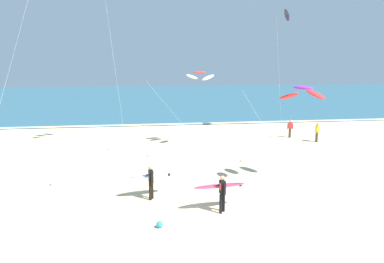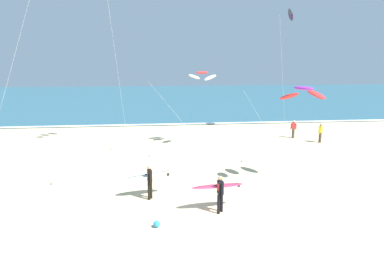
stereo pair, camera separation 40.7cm
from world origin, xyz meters
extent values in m
plane|color=beige|center=(0.00, 0.00, 0.00)|extent=(160.00, 160.00, 0.00)
cube|color=#2D6075|center=(0.00, 52.95, 0.04)|extent=(160.00, 60.00, 0.08)
cube|color=white|center=(0.00, 23.25, 0.09)|extent=(160.00, 0.83, 0.01)
cylinder|color=black|center=(-2.53, 2.77, 0.44)|extent=(0.13, 0.13, 0.88)
cylinder|color=black|center=(-2.44, 2.94, 0.44)|extent=(0.13, 0.13, 0.88)
cube|color=black|center=(-2.49, 2.86, 1.18)|extent=(0.25, 0.37, 0.60)
cube|color=blue|center=(-2.59, 2.84, 1.22)|extent=(0.04, 0.20, 0.32)
sphere|color=tan|center=(-2.49, 2.86, 1.60)|extent=(0.21, 0.21, 0.21)
cylinder|color=black|center=(-2.45, 2.63, 1.14)|extent=(0.09, 0.09, 0.56)
cylinder|color=black|center=(-2.52, 3.08, 1.29)|extent=(0.09, 0.09, 0.26)
cylinder|color=black|center=(-2.59, 3.17, 1.16)|extent=(0.26, 0.12, 0.14)
ellipsoid|color=white|center=(-2.54, 3.21, 1.12)|extent=(2.37, 0.87, 0.31)
cube|color=#333333|center=(-2.54, 3.21, 1.16)|extent=(2.01, 0.31, 0.22)
cube|color=#262628|center=(-1.57, 3.35, 1.05)|extent=(0.12, 0.03, 0.14)
cylinder|color=black|center=(0.52, 0.81, 0.44)|extent=(0.13, 0.13, 0.88)
cylinder|color=black|center=(0.69, 1.00, 0.44)|extent=(0.13, 0.13, 0.88)
cube|color=black|center=(0.60, 0.90, 1.18)|extent=(0.25, 0.37, 0.60)
cube|color=red|center=(0.50, 0.89, 1.22)|extent=(0.04, 0.20, 0.32)
sphere|color=#A87A59|center=(0.60, 0.90, 1.60)|extent=(0.21, 0.21, 0.21)
cylinder|color=black|center=(0.64, 0.67, 1.14)|extent=(0.09, 0.09, 0.56)
cylinder|color=black|center=(0.57, 1.13, 1.29)|extent=(0.09, 0.09, 0.26)
cylinder|color=black|center=(0.49, 1.21, 1.16)|extent=(0.26, 0.12, 0.14)
ellipsoid|color=#D83359|center=(0.55, 1.26, 1.12)|extent=(2.49, 0.89, 0.09)
cube|color=#333333|center=(0.55, 1.26, 1.16)|extent=(2.13, 0.36, 0.02)
cube|color=#262628|center=(1.56, 1.42, 1.05)|extent=(0.12, 0.03, 0.14)
cylinder|color=silver|center=(-9.79, 5.75, 5.28)|extent=(3.85, 0.50, 10.36)
cylinder|color=brown|center=(-7.87, 5.50, 0.05)|extent=(0.06, 0.06, 0.10)
cone|color=black|center=(10.07, 17.74, 10.66)|extent=(1.01, 1.03, 1.07)
cube|color=purple|center=(10.07, 17.74, 10.52)|extent=(0.29, 0.28, 0.24)
cylinder|color=silver|center=(9.23, 16.87, 5.25)|extent=(1.69, 1.75, 10.31)
cylinder|color=brown|center=(8.39, 16.00, 0.05)|extent=(0.06, 0.06, 0.10)
ellipsoid|color=red|center=(4.61, 3.65, 4.87)|extent=(1.02, 1.37, 0.58)
ellipsoid|color=purple|center=(5.53, 4.05, 5.24)|extent=(1.02, 1.37, 0.20)
ellipsoid|color=red|center=(6.44, 4.44, 4.87)|extent=(1.02, 1.37, 0.58)
cylinder|color=silver|center=(4.55, 6.34, 2.43)|extent=(1.97, 4.61, 4.68)
cylinder|color=brown|center=(3.57, 8.64, 0.05)|extent=(0.06, 0.06, 0.10)
ellipsoid|color=white|center=(2.04, 12.60, 5.42)|extent=(1.27, 1.09, 0.55)
ellipsoid|color=red|center=(1.54, 13.38, 5.77)|extent=(1.27, 1.09, 0.20)
ellipsoid|color=white|center=(1.04, 14.15, 5.42)|extent=(1.27, 1.09, 0.55)
cylinder|color=silver|center=(-0.51, 12.06, 2.71)|extent=(4.12, 2.65, 5.23)
cylinder|color=brown|center=(-2.56, 10.74, 0.05)|extent=(0.06, 0.06, 0.10)
cylinder|color=silver|center=(-4.79, 12.72, 6.68)|extent=(1.38, 0.69, 13.16)
cylinder|color=brown|center=(-5.48, 13.06, 0.05)|extent=(0.06, 0.06, 0.10)
cylinder|color=#4C3D2D|center=(11.45, 13.57, 0.42)|extent=(0.22, 0.22, 0.84)
cube|color=gold|center=(11.45, 13.57, 1.11)|extent=(0.37, 0.33, 0.54)
sphere|color=#A87A59|center=(11.45, 13.57, 1.49)|extent=(0.20, 0.20, 0.20)
cylinder|color=gold|center=(11.63, 13.69, 1.01)|extent=(0.08, 0.08, 0.50)
cylinder|color=gold|center=(11.28, 13.45, 1.01)|extent=(0.08, 0.08, 0.50)
cylinder|color=#4C3D2D|center=(9.95, 15.56, 0.42)|extent=(0.22, 0.22, 0.84)
cube|color=red|center=(9.95, 15.56, 1.11)|extent=(0.36, 0.27, 0.54)
sphere|color=tan|center=(9.95, 15.56, 1.49)|extent=(0.20, 0.20, 0.20)
cylinder|color=red|center=(10.15, 15.49, 1.01)|extent=(0.08, 0.08, 0.50)
cylinder|color=red|center=(9.75, 15.62, 1.01)|extent=(0.08, 0.08, 0.50)
sphere|color=#2D99DB|center=(-2.21, -0.20, 0.14)|extent=(0.28, 0.28, 0.28)
camera|label=1|loc=(-2.70, -13.51, 6.61)|focal=33.04mm
camera|label=2|loc=(-2.29, -13.56, 6.61)|focal=33.04mm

